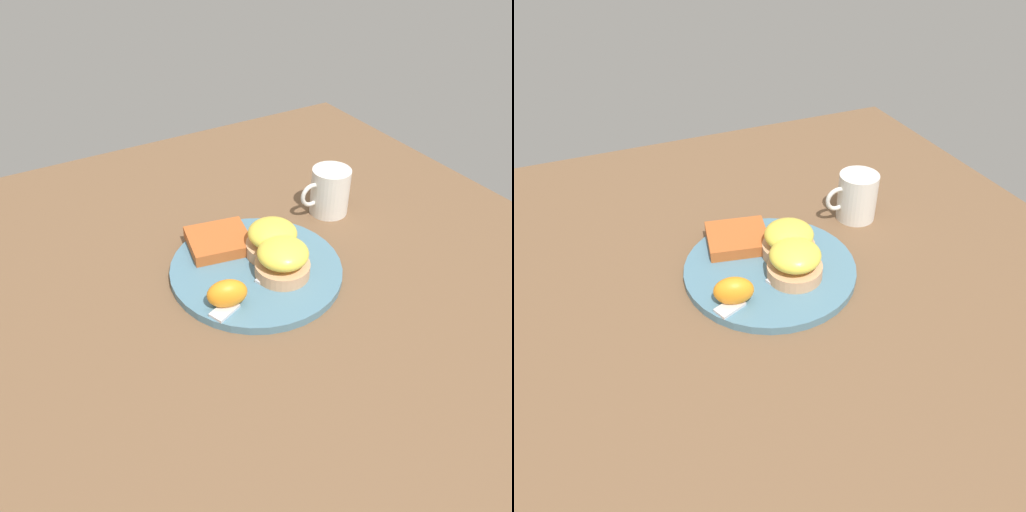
% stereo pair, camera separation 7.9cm
% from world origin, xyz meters
% --- Properties ---
extents(ground_plane, '(1.10, 1.10, 0.00)m').
position_xyz_m(ground_plane, '(0.00, 0.00, 0.00)').
color(ground_plane, brown).
extents(plate, '(0.28, 0.28, 0.01)m').
position_xyz_m(plate, '(0.00, 0.00, 0.01)').
color(plate, slate).
rests_on(plate, ground_plane).
extents(sandwich_benedict_left, '(0.09, 0.09, 0.06)m').
position_xyz_m(sandwich_benedict_left, '(-0.03, 0.04, 0.04)').
color(sandwich_benedict_left, tan).
rests_on(sandwich_benedict_left, plate).
extents(sandwich_benedict_right, '(0.09, 0.09, 0.06)m').
position_xyz_m(sandwich_benedict_right, '(-0.04, -0.02, 0.04)').
color(sandwich_benedict_right, tan).
rests_on(sandwich_benedict_right, plate).
extents(hashbrown_patty, '(0.12, 0.11, 0.02)m').
position_xyz_m(hashbrown_patty, '(0.03, -0.08, 0.02)').
color(hashbrown_patty, '#B25525').
rests_on(hashbrown_patty, plate).
extents(orange_wedge, '(0.07, 0.05, 0.04)m').
position_xyz_m(orange_wedge, '(0.08, 0.06, 0.04)').
color(orange_wedge, orange).
rests_on(orange_wedge, plate).
extents(fork, '(0.20, 0.10, 0.00)m').
position_xyz_m(fork, '(0.03, 0.04, 0.02)').
color(fork, silver).
rests_on(fork, plate).
extents(cup, '(0.10, 0.07, 0.09)m').
position_xyz_m(cup, '(-0.21, -0.09, 0.04)').
color(cup, silver).
rests_on(cup, ground_plane).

